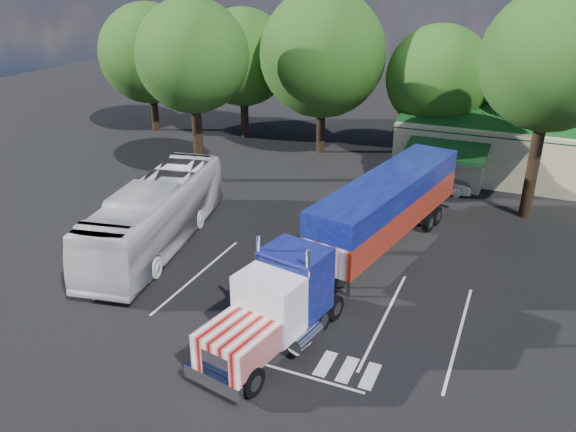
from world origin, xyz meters
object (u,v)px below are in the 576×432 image
at_px(woman, 379,239).
at_px(silver_sedan, 439,183).
at_px(semi_truck, 364,225).
at_px(tour_bus, 157,214).
at_px(bicycle, 360,228).

relative_size(woman, silver_sedan, 0.41).
distance_m(semi_truck, tour_bus, 11.34).
xyz_separation_m(bicycle, tour_bus, (-9.97, -5.49, 1.32)).
height_order(woman, tour_bus, tour_bus).
height_order(semi_truck, tour_bus, semi_truck).
xyz_separation_m(woman, bicycle, (-1.51, 1.59, -0.33)).
bearing_deg(tour_bus, bicycle, 17.66).
bearing_deg(semi_truck, tour_bus, -159.95).
distance_m(semi_truck, bicycle, 4.32).
bearing_deg(bicycle, woman, -51.32).
xyz_separation_m(bicycle, silver_sedan, (2.92, 8.94, 0.17)).
height_order(semi_truck, woman, semi_truck).
relative_size(semi_truck, silver_sedan, 5.07).
height_order(woman, bicycle, woman).
distance_m(woman, silver_sedan, 10.63).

